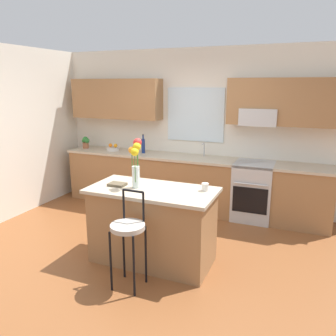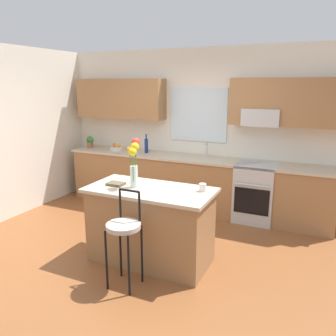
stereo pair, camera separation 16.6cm
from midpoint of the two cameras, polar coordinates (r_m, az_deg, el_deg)
name	(u,v)px [view 2 (the right image)]	position (r m, az deg, el deg)	size (l,w,h in m)	color
ground_plane	(144,251)	(4.52, -2.99, -13.86)	(14.00, 14.00, 0.00)	brown
wall_left	(10,133)	(5.91, -24.40, 5.35)	(0.12, 4.60, 2.70)	silver
back_wall_assembly	(199,120)	(5.85, 6.14, 7.99)	(5.60, 0.50, 2.70)	silver
counter_run	(191,183)	(5.79, 4.78, -2.56)	(4.56, 0.64, 0.92)	#996B42
sink_faucet	(207,148)	(5.72, 7.36, 3.30)	(0.02, 0.13, 0.23)	#B7BABC
oven_range	(255,192)	(5.52, 15.35, -3.94)	(0.60, 0.64, 0.92)	#B7BABC
kitchen_island	(150,225)	(4.12, -1.81, -9.56)	(1.50, 0.76, 0.92)	#996B42
bar_stool_near	(124,230)	(3.58, -6.11, -10.41)	(0.36, 0.36, 1.04)	black
flower_vase	(134,159)	(3.94, -4.58, 1.51)	(0.15, 0.19, 0.58)	silver
mug_ceramic	(203,187)	(3.88, 7.09, -3.27)	(0.08, 0.08, 0.09)	silver
cookbook	(116,184)	(4.12, -7.65, -2.67)	(0.20, 0.15, 0.03)	brown
fruit_bowl_oranges	(117,148)	(6.32, -7.89, 3.36)	(0.24, 0.24, 0.13)	silver
bottle_olive_oil	(146,145)	(5.99, -2.88, 3.83)	(0.06, 0.06, 0.33)	navy
potted_plant_small	(90,141)	(6.64, -12.31, 4.42)	(0.17, 0.11, 0.22)	#9E5B3D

